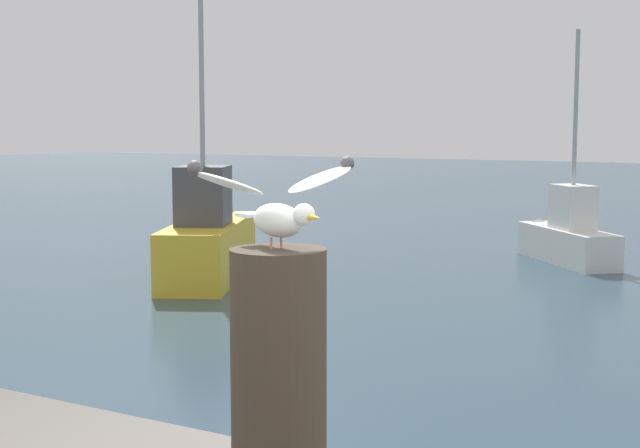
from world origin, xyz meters
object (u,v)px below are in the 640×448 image
object	(u,v)px
mooring_post	(279,379)
boat_white	(563,235)
seagull	(279,205)
boat_yellow	(212,239)

from	to	relation	value
mooring_post	boat_white	world-z (taller)	boat_white
seagull	boat_yellow	distance (m)	12.60
mooring_post	boat_white	xyz separation A→B (m)	(-2.91, 14.42, -1.28)
mooring_post	seagull	bearing A→B (deg)	-23.70
mooring_post	seagull	size ratio (longest dim) A/B	1.42
seagull	boat_white	xyz separation A→B (m)	(-2.91, 14.42, -1.80)
seagull	boat_yellow	size ratio (longest dim) A/B	0.11
seagull	boat_white	distance (m)	14.83
mooring_post	seagull	distance (m)	0.52
boat_white	boat_yellow	bearing A→B (deg)	-136.12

